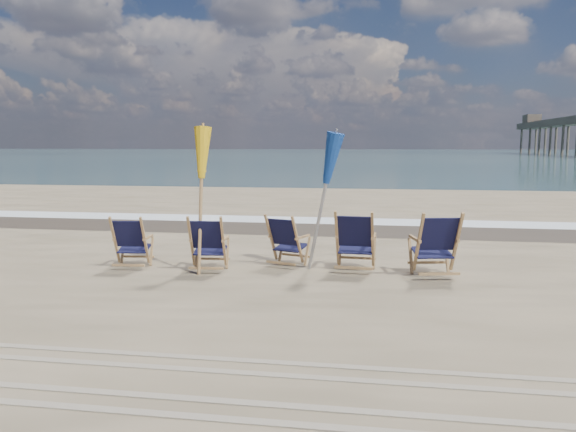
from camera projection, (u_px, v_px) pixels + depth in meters
name	position (u px, v px, depth m)	size (l,w,h in m)	color
ocean	(372.00, 153.00, 133.13)	(400.00, 400.00, 0.00)	#37575C
surf_foam	(322.00, 220.00, 15.92)	(200.00, 1.40, 0.01)	silver
wet_sand_strip	(316.00, 228.00, 14.45)	(200.00, 2.60, 0.00)	#42362A
tire_tracks	(200.00, 384.00, 5.05)	(80.00, 1.30, 0.01)	gray
beach_chair_0	(145.00, 243.00, 9.64)	(0.60, 0.68, 0.94)	black
beach_chair_1	(223.00, 244.00, 9.39)	(0.63, 0.70, 0.98)	black
beach_chair_2	(297.00, 242.00, 9.68)	(0.61, 0.68, 0.95)	black
beach_chair_3	(373.00, 242.00, 9.32)	(0.68, 0.77, 1.07)	black
beach_chair_4	(457.00, 245.00, 8.97)	(0.71, 0.79, 1.10)	black
umbrella_yellow	(200.00, 160.00, 9.23)	(0.30, 0.30, 2.43)	#A67B4A
umbrella_blue	(321.00, 164.00, 9.40)	(0.30, 0.30, 2.36)	#A5A5AD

